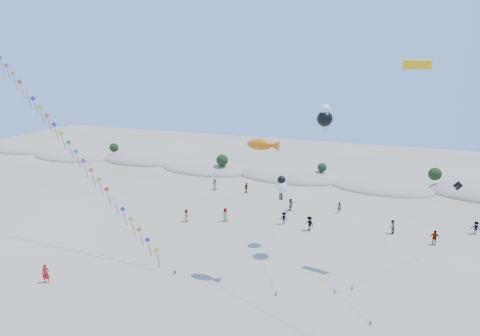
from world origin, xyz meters
name	(u,v)px	position (x,y,z in m)	size (l,w,h in m)	color
ground	(153,331)	(0.00, 0.00, 0.00)	(160.00, 160.00, 0.00)	gray
dune_ridge	(293,177)	(1.06, 45.14, 0.11)	(145.30, 11.49, 5.57)	gray
kite_train	(62,135)	(-17.52, 11.17, 12.39)	(28.48, 5.73, 23.93)	#3F2D1E
fish_kite	(263,145)	(5.44, 11.08, 12.97)	(8.06, 8.37, 13.52)	#3F2D1E
cartoon_kite_low	(281,186)	(5.49, 18.13, 7.02)	(3.03, 10.90, 8.16)	#3F2D1E
cartoon_kite_high	(325,117)	(9.91, 17.40, 14.87)	(5.24, 6.95, 16.15)	#3F2D1E
parafoil_kite	(417,68)	(17.80, 17.36, 19.65)	(3.23, 11.48, 20.41)	#3F2D1E
dark_kite	(427,213)	(20.26, 18.24, 5.82)	(11.04, 11.28, 8.52)	#3F2D1E
flyer_foreground	(46,274)	(-13.21, 2.69, 0.93)	(0.68, 0.45, 1.86)	red
beachgoers	(306,213)	(6.82, 26.45, 0.86)	(37.51, 14.73, 1.84)	slate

